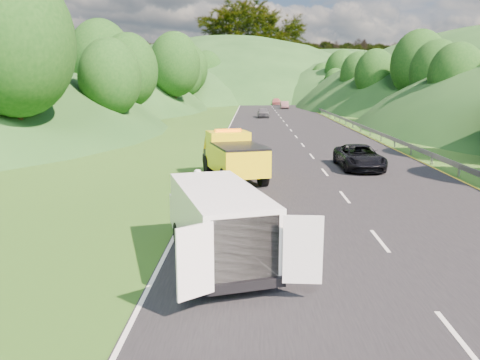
{
  "coord_description": "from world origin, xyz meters",
  "views": [
    {
      "loc": [
        -1.28,
        -16.88,
        5.2
      ],
      "look_at": [
        -1.74,
        1.6,
        1.3
      ],
      "focal_mm": 35.0,
      "sensor_mm": 36.0,
      "label": 1
    }
  ],
  "objects_px": {
    "child": "(223,235)",
    "worker": "(251,288)",
    "spare_tire": "(254,284)",
    "suitcase": "(184,211)",
    "white_van": "(218,220)",
    "passing_suv": "(359,169)",
    "woman": "(199,209)",
    "tow_truck": "(233,156)"
  },
  "relations": [
    {
      "from": "tow_truck",
      "to": "woman",
      "type": "bearing_deg",
      "value": -118.17
    },
    {
      "from": "tow_truck",
      "to": "woman",
      "type": "distance_m",
      "value": 6.33
    },
    {
      "from": "spare_tire",
      "to": "passing_suv",
      "type": "distance_m",
      "value": 17.93
    },
    {
      "from": "child",
      "to": "worker",
      "type": "distance_m",
      "value": 4.33
    },
    {
      "from": "white_van",
      "to": "passing_suv",
      "type": "bearing_deg",
      "value": 45.79
    },
    {
      "from": "woman",
      "to": "suitcase",
      "type": "xyz_separation_m",
      "value": [
        -0.43,
        -1.41,
        0.28
      ]
    },
    {
      "from": "suitcase",
      "to": "spare_tire",
      "type": "relative_size",
      "value": 0.77
    },
    {
      "from": "spare_tire",
      "to": "worker",
      "type": "bearing_deg",
      "value": -108.39
    },
    {
      "from": "child",
      "to": "worker",
      "type": "relative_size",
      "value": 0.48
    },
    {
      "from": "white_van",
      "to": "child",
      "type": "xyz_separation_m",
      "value": [
        -0.01,
        2.39,
        -1.27
      ]
    },
    {
      "from": "white_van",
      "to": "worker",
      "type": "bearing_deg",
      "value": -80.23
    },
    {
      "from": "child",
      "to": "worker",
      "type": "bearing_deg",
      "value": -22.53
    },
    {
      "from": "tow_truck",
      "to": "passing_suv",
      "type": "distance_m",
      "value": 8.29
    },
    {
      "from": "suitcase",
      "to": "child",
      "type": "bearing_deg",
      "value": -50.9
    },
    {
      "from": "worker",
      "to": "woman",
      "type": "bearing_deg",
      "value": 114.39
    },
    {
      "from": "worker",
      "to": "passing_suv",
      "type": "height_order",
      "value": "worker"
    },
    {
      "from": "child",
      "to": "woman",
      "type": "bearing_deg",
      "value": 163.92
    },
    {
      "from": "woman",
      "to": "worker",
      "type": "relative_size",
      "value": 0.84
    },
    {
      "from": "worker",
      "to": "passing_suv",
      "type": "bearing_deg",
      "value": 77.48
    },
    {
      "from": "tow_truck",
      "to": "spare_tire",
      "type": "xyz_separation_m",
      "value": [
        1.06,
        -13.48,
        -1.28
      ]
    },
    {
      "from": "woman",
      "to": "passing_suv",
      "type": "bearing_deg",
      "value": -45.03
    },
    {
      "from": "passing_suv",
      "to": "white_van",
      "type": "bearing_deg",
      "value": -117.24
    },
    {
      "from": "child",
      "to": "suitcase",
      "type": "distance_m",
      "value": 2.6
    },
    {
      "from": "worker",
      "to": "spare_tire",
      "type": "distance_m",
      "value": 0.25
    },
    {
      "from": "white_van",
      "to": "woman",
      "type": "height_order",
      "value": "white_van"
    },
    {
      "from": "child",
      "to": "suitcase",
      "type": "xyz_separation_m",
      "value": [
        -1.63,
        2.01,
        0.28
      ]
    },
    {
      "from": "child",
      "to": "spare_tire",
      "type": "bearing_deg",
      "value": -20.72
    },
    {
      "from": "spare_tire",
      "to": "child",
      "type": "bearing_deg",
      "value": 104.74
    },
    {
      "from": "white_van",
      "to": "suitcase",
      "type": "bearing_deg",
      "value": 92.57
    },
    {
      "from": "child",
      "to": "suitcase",
      "type": "height_order",
      "value": "suitcase"
    },
    {
      "from": "woman",
      "to": "passing_suv",
      "type": "distance_m",
      "value": 12.76
    },
    {
      "from": "white_van",
      "to": "passing_suv",
      "type": "xyz_separation_m",
      "value": [
        7.49,
        15.14,
        -1.27
      ]
    },
    {
      "from": "tow_truck",
      "to": "woman",
      "type": "xyz_separation_m",
      "value": [
        -1.19,
        -6.08,
        -1.28
      ]
    },
    {
      "from": "white_van",
      "to": "spare_tire",
      "type": "relative_size",
      "value": 9.41
    },
    {
      "from": "tow_truck",
      "to": "passing_suv",
      "type": "relative_size",
      "value": 1.26
    },
    {
      "from": "spare_tire",
      "to": "suitcase",
      "type": "bearing_deg",
      "value": 114.1
    },
    {
      "from": "passing_suv",
      "to": "tow_truck",
      "type": "bearing_deg",
      "value": -157.5
    },
    {
      "from": "worker",
      "to": "suitcase",
      "type": "bearing_deg",
      "value": 121.19
    },
    {
      "from": "suitcase",
      "to": "spare_tire",
      "type": "height_order",
      "value": "suitcase"
    },
    {
      "from": "woman",
      "to": "white_van",
      "type": "bearing_deg",
      "value": -170.28
    },
    {
      "from": "suitcase",
      "to": "passing_suv",
      "type": "relative_size",
      "value": 0.11
    },
    {
      "from": "white_van",
      "to": "worker",
      "type": "height_order",
      "value": "white_van"
    }
  ]
}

